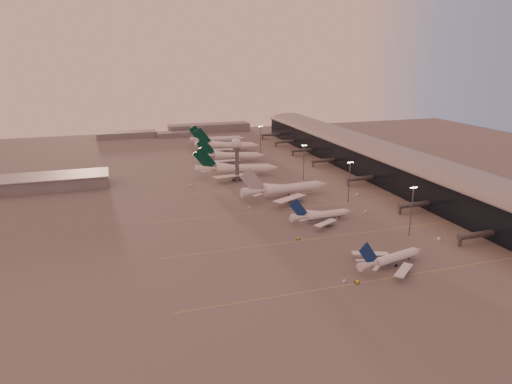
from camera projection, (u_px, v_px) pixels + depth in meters
name	position (u px, v px, depth m)	size (l,w,h in m)	color
ground	(298.00, 250.00, 202.98)	(700.00, 700.00, 0.00)	#5D5A5A
taxiway_markings	(308.00, 206.00, 262.74)	(180.00, 185.25, 0.02)	#D0C949
terminal	(377.00, 159.00, 331.56)	(57.00, 362.00, 23.04)	black
hangar	(43.00, 182.00, 294.75)	(82.00, 27.00, 8.50)	slate
radar_tower	(237.00, 151.00, 307.82)	(6.40, 6.40, 31.10)	#525459
mast_a	(412.00, 209.00, 215.77)	(3.60, 0.56, 25.00)	#525459
mast_b	(349.00, 180.00, 265.08)	(3.60, 0.56, 25.00)	#525459
mast_c	(304.00, 160.00, 313.81)	(3.60, 0.56, 25.00)	#525459
mast_d	(260.00, 138.00, 395.33)	(3.60, 0.56, 25.00)	#525459
distant_horizon	(186.00, 130.00, 499.23)	(165.00, 37.50, 9.00)	slate
narrowbody_near	(391.00, 260.00, 187.09)	(35.50, 28.02, 14.07)	white
narrowbody_mid	(322.00, 216.00, 237.24)	(36.59, 29.15, 14.29)	white
widebody_white	(286.00, 191.00, 278.50)	(58.82, 46.94, 20.70)	white
greentail_a	(237.00, 171.00, 326.20)	(59.70, 47.79, 21.87)	white
greentail_b	(231.00, 157.00, 369.85)	(54.02, 43.10, 20.00)	white
greentail_c	(227.00, 147.00, 410.39)	(56.73, 45.01, 21.52)	white
greentail_d	(218.00, 141.00, 441.40)	(54.06, 43.54, 19.63)	white
gsv_truck_a	(345.00, 280.00, 174.55)	(5.16, 2.92, 1.97)	white
gsv_tug_near	(357.00, 282.00, 173.80)	(2.59, 3.79, 1.01)	yellow
gsv_catering_a	(440.00, 236.00, 213.93)	(5.75, 3.52, 4.38)	white
gsv_tug_mid	(298.00, 239.00, 214.66)	(3.57, 3.34, 0.88)	yellow
gsv_truck_b	(366.00, 211.00, 251.61)	(5.51, 3.48, 2.10)	white
gsv_truck_c	(250.00, 206.00, 258.49)	(5.12, 3.26, 1.95)	white
gsv_catering_b	(358.00, 192.00, 281.53)	(5.80, 2.96, 4.66)	white
gsv_tug_far	(250.00, 186.00, 300.50)	(4.20, 4.47, 1.10)	white
gsv_truck_d	(190.00, 184.00, 302.76)	(3.04, 5.52, 2.11)	white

